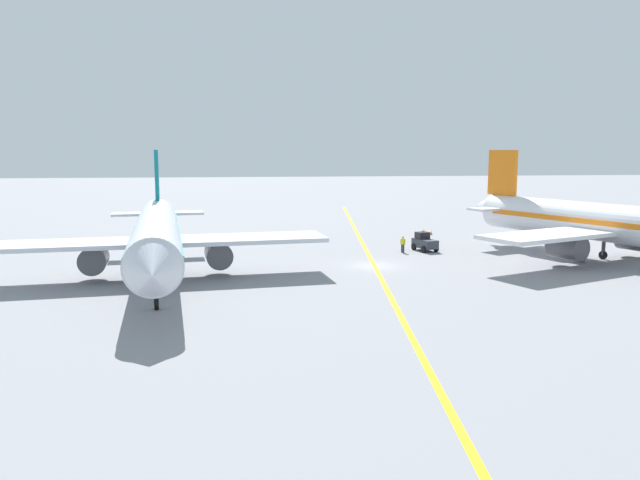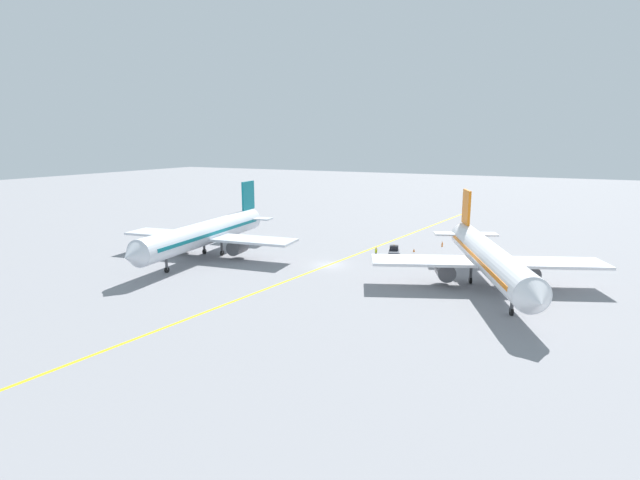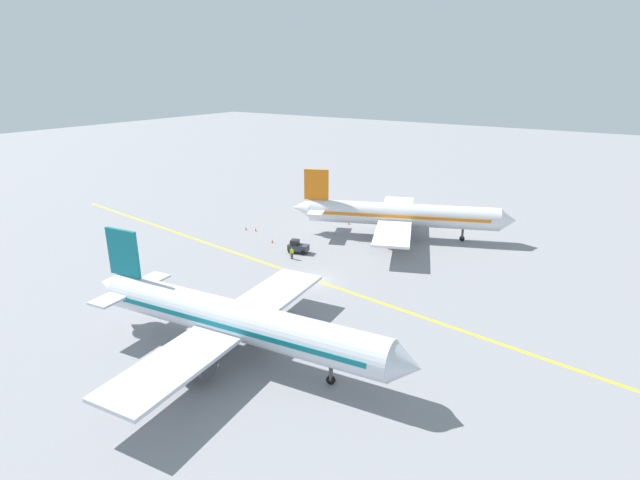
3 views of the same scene
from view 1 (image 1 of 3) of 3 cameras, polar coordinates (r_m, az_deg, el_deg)
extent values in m
plane|color=gray|center=(57.66, 4.99, -2.37)|extent=(400.00, 400.00, 0.00)
cube|color=yellow|center=(57.66, 4.99, -2.37)|extent=(14.74, 119.19, 0.01)
cylinder|color=white|center=(64.05, 25.24, 1.37)|extent=(14.80, 29.10, 3.60)
cone|color=white|center=(74.63, 14.84, 2.96)|extent=(3.97, 3.94, 3.06)
cube|color=orange|center=(64.04, 25.25, 1.50)|extent=(13.69, 26.34, 0.50)
cube|color=white|center=(64.70, 24.48, 0.83)|extent=(27.86, 15.51, 0.36)
cylinder|color=#4C4C51|center=(68.96, 26.85, 0.05)|extent=(3.26, 3.80, 2.20)
cylinder|color=#4C4C51|center=(60.90, 21.66, -0.61)|extent=(3.26, 3.80, 2.20)
cube|color=orange|center=(72.64, 16.35, 5.93)|extent=(1.86, 3.83, 5.00)
cube|color=white|center=(72.53, 16.51, 2.83)|extent=(9.23, 5.66, 0.24)
cylinder|color=#4C4C51|center=(66.78, 24.51, -0.42)|extent=(0.36, 0.36, 2.00)
cylinder|color=black|center=(66.93, 24.46, -1.26)|extent=(0.56, 0.85, 0.80)
cylinder|color=#4C4C51|center=(64.23, 22.84, -0.64)|extent=(0.36, 0.36, 2.00)
cylinder|color=black|center=(64.38, 22.79, -1.51)|extent=(0.56, 0.85, 0.80)
cylinder|color=silver|center=(51.98, -14.72, 0.48)|extent=(6.94, 30.21, 3.60)
cone|color=silver|center=(35.98, -15.07, -2.86)|extent=(3.67, 2.77, 3.42)
cone|color=silver|center=(68.34, -14.55, 2.52)|extent=(3.38, 3.32, 3.06)
cube|color=#0F727F|center=(51.96, -14.73, 0.64)|extent=(6.65, 27.24, 0.50)
cube|color=silver|center=(53.07, -14.68, -0.15)|extent=(28.41, 8.31, 0.36)
cylinder|color=#4C4C51|center=(53.40, -9.26, -1.30)|extent=(2.55, 3.43, 2.20)
cylinder|color=#4C4C51|center=(53.58, -19.98, -1.65)|extent=(2.55, 3.43, 2.20)
cube|color=#0F727F|center=(65.59, -14.69, 5.79)|extent=(0.81, 4.02, 5.00)
cube|color=silver|center=(65.35, -14.58, 2.36)|extent=(9.21, 3.39, 0.24)
cylinder|color=#4C4C51|center=(42.92, -14.78, -4.36)|extent=(0.36, 0.36, 2.00)
cylinder|color=black|center=(43.15, -14.73, -5.66)|extent=(0.37, 0.83, 0.80)
cylinder|color=#4C4C51|center=(54.31, -12.91, -1.70)|extent=(0.36, 0.36, 2.00)
cylinder|color=black|center=(54.48, -12.88, -2.74)|extent=(0.37, 0.83, 0.80)
cylinder|color=#4C4C51|center=(54.36, -16.29, -1.81)|extent=(0.36, 0.36, 2.00)
cylinder|color=black|center=(54.54, -16.25, -2.85)|extent=(0.37, 0.83, 0.80)
cube|color=#333842|center=(66.79, 9.58, -0.31)|extent=(2.28, 3.30, 0.90)
cube|color=black|center=(67.13, 9.34, 0.43)|extent=(1.53, 1.41, 0.70)
sphere|color=orange|center=(67.08, 9.34, 0.79)|extent=(0.16, 0.16, 0.16)
cylinder|color=black|center=(67.26, 8.58, -0.62)|extent=(0.44, 0.74, 0.70)
cylinder|color=black|center=(68.07, 9.65, -0.54)|extent=(0.44, 0.74, 0.70)
cylinder|color=black|center=(65.64, 9.48, -0.85)|extent=(0.44, 0.74, 0.70)
cylinder|color=black|center=(66.47, 10.57, -0.77)|extent=(0.44, 0.74, 0.70)
cylinder|color=#23232D|center=(65.40, 7.65, -0.78)|extent=(0.16, 0.16, 0.85)
cylinder|color=#23232D|center=(65.50, 7.50, -0.76)|extent=(0.16, 0.16, 0.85)
cube|color=#CCD819|center=(65.34, 7.58, -0.14)|extent=(0.41, 0.41, 0.60)
cylinder|color=#CCD819|center=(65.23, 7.77, -0.16)|extent=(0.10, 0.10, 0.55)
cylinder|color=#CCD819|center=(65.46, 7.40, -0.13)|extent=(0.10, 0.10, 0.55)
sphere|color=#9E7051|center=(65.28, 7.59, 0.22)|extent=(0.22, 0.22, 0.22)
cone|color=orange|center=(81.34, 9.48, 0.82)|extent=(0.32, 0.32, 0.55)
cone|color=orange|center=(74.32, 21.61, -0.33)|extent=(0.32, 0.32, 0.55)
cone|color=orange|center=(73.05, 9.22, 0.00)|extent=(0.32, 0.32, 0.55)
cone|color=orange|center=(79.73, 10.13, 0.66)|extent=(0.32, 0.32, 0.55)
camera|label=2|loc=(43.69, 94.28, 9.00)|focal=28.00mm
camera|label=3|loc=(45.46, -69.42, 22.60)|focal=28.00mm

